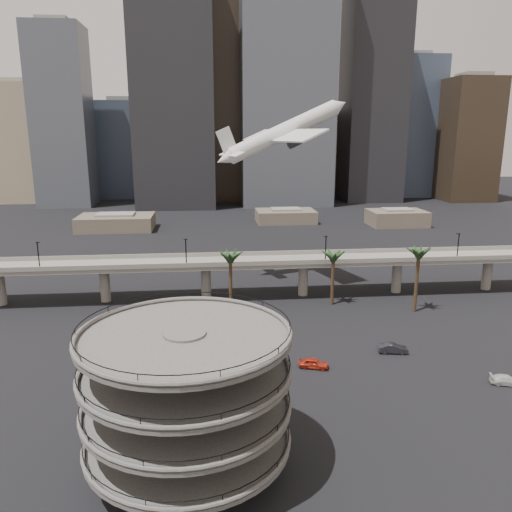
{
  "coord_description": "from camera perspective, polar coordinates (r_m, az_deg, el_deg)",
  "views": [
    {
      "loc": [
        -10.44,
        -52.04,
        36.09
      ],
      "look_at": [
        -2.46,
        28.0,
        16.16
      ],
      "focal_mm": 35.0,
      "sensor_mm": 36.0,
      "label": 1
    }
  ],
  "objects": [
    {
      "name": "car_c",
      "position": [
        84.16,
        26.78,
        -12.55
      ],
      "size": [
        5.15,
        3.29,
        1.39
      ],
      "primitive_type": "imported",
      "rotation": [
        0.0,
        0.0,
        1.27
      ],
      "color": "silver",
      "rests_on": "ground"
    },
    {
      "name": "low_buildings",
      "position": [
        197.91,
        -0.59,
        4.25
      ],
      "size": [
        135.0,
        27.5,
        6.8
      ],
      "color": "brown",
      "rests_on": "ground"
    },
    {
      "name": "ground",
      "position": [
        64.18,
        4.98,
        -20.36
      ],
      "size": [
        700.0,
        700.0,
        0.0
      ],
      "primitive_type": "plane",
      "color": "black",
      "rests_on": "ground"
    },
    {
      "name": "airborne_jet",
      "position": [
        125.04,
        3.19,
        13.96
      ],
      "size": [
        35.58,
        33.2,
        17.68
      ],
      "rotation": [
        0.0,
        -0.39,
        0.32
      ],
      "color": "silver",
      "rests_on": "ground"
    },
    {
      "name": "car_a",
      "position": [
        80.82,
        6.6,
        -12.07
      ],
      "size": [
        5.05,
        3.2,
        1.6
      ],
      "primitive_type": "imported",
      "rotation": [
        0.0,
        0.0,
        1.27
      ],
      "color": "red",
      "rests_on": "ground"
    },
    {
      "name": "overpass",
      "position": [
        111.32,
        -0.12,
        -1.05
      ],
      "size": [
        130.0,
        9.3,
        14.7
      ],
      "color": "gray",
      "rests_on": "ground"
    },
    {
      "name": "parking_ramp",
      "position": [
        54.8,
        -7.93,
        -14.85
      ],
      "size": [
        22.2,
        22.2,
        17.35
      ],
      "color": "#4C4A47",
      "rests_on": "ground"
    },
    {
      "name": "palm_trees",
      "position": [
        102.73,
        8.25,
        -0.12
      ],
      "size": [
        42.4,
        10.4,
        14.0
      ],
      "color": "#412C1B",
      "rests_on": "ground"
    },
    {
      "name": "car_b",
      "position": [
        88.37,
        15.39,
        -10.14
      ],
      "size": [
        5.14,
        2.48,
        1.62
      ],
      "primitive_type": "imported",
      "rotation": [
        0.0,
        0.0,
        1.41
      ],
      "color": "black",
      "rests_on": "ground"
    },
    {
      "name": "skyline",
      "position": [
        270.65,
        -0.28,
        16.72
      ],
      "size": [
        269.0,
        86.0,
        134.74
      ],
      "color": "gray",
      "rests_on": "ground"
    }
  ]
}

